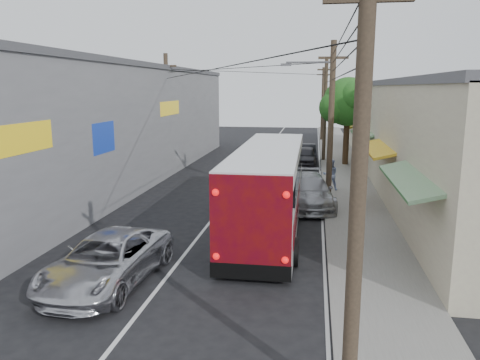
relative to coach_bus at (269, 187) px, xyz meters
The scene contains 13 objects.
ground 9.64m from the coach_bus, 106.16° to the right, with size 120.00×120.00×0.00m, color black.
sidewalk 11.69m from the coach_bus, 70.48° to the left, with size 3.00×80.00×0.12m, color slate.
building_right 15.43m from the coach_bus, 57.08° to the left, with size 7.09×40.00×6.25m.
building_left 14.37m from the coach_bus, 141.37° to the left, with size 7.20×36.00×7.25m.
utility_poles 11.48m from the coach_bus, 87.50° to the left, with size 11.80×45.28×8.00m.
street_tree 17.68m from the coach_bus, 75.94° to the left, with size 4.40×4.00×6.60m.
coach_bus is the anchor object (origin of this frame).
jeepney 7.85m from the coach_bus, 123.03° to the right, with size 2.46×5.34×1.48m, color silver.
parked_suv 4.33m from the coach_bus, 67.79° to the left, with size 2.22×5.46×1.58m, color #999AA0.
parked_car_mid 16.33m from the coach_bus, 85.91° to the left, with size 1.72×4.27×1.46m, color #2B2A30.
parked_car_far 17.98m from the coach_bus, 86.28° to the left, with size 1.51×4.32×1.42m, color black.
pedestrian_near 5.72m from the coach_bus, 46.47° to the left, with size 0.56×0.37×1.53m, color pink.
pedestrian_far 7.96m from the coach_bus, 69.58° to the left, with size 0.86×0.67×1.76m, color #98ACDE.
Camera 1 is at (4.44, -9.92, 5.84)m, focal length 35.00 mm.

